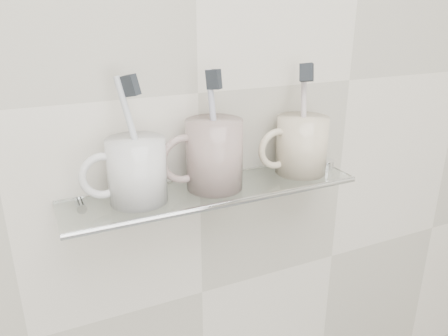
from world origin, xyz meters
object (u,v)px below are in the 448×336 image
shelf_glass (214,191)px  mug_right (302,145)px  mug_center (214,155)px  mug_left (137,171)px

shelf_glass → mug_right: mug_right is taller
mug_center → mug_right: 0.17m
shelf_glass → mug_center: mug_center is taller
mug_center → shelf_glass: bearing=-133.3°
mug_left → mug_center: size_ratio=0.87×
mug_left → mug_right: bearing=2.1°
mug_center → mug_right: size_ratio=1.12×
mug_left → mug_right: mug_right is taller
mug_left → mug_center: bearing=2.1°
mug_left → mug_right: 0.30m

